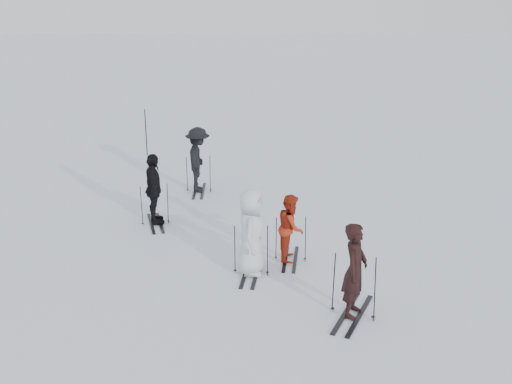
% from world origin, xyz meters
% --- Properties ---
extents(ground, '(120.00, 120.00, 0.00)m').
position_xyz_m(ground, '(0.00, 0.00, 0.00)').
color(ground, silver).
rests_on(ground, ground).
extents(skier_near_dark, '(0.72, 0.83, 1.93)m').
position_xyz_m(skier_near_dark, '(1.81, -3.73, 0.97)').
color(skier_near_dark, black).
rests_on(skier_near_dark, ground).
extents(skier_red, '(0.71, 0.86, 1.60)m').
position_xyz_m(skier_red, '(0.77, -1.09, 0.80)').
color(skier_red, '#A52712').
rests_on(skier_red, ground).
extents(skier_grey, '(0.77, 1.05, 1.98)m').
position_xyz_m(skier_grey, '(-0.18, -1.80, 0.99)').
color(skier_grey, silver).
rests_on(skier_grey, ground).
extents(skier_uphill_left, '(0.72, 1.21, 1.94)m').
position_xyz_m(skier_uphill_left, '(-2.73, 1.31, 0.97)').
color(skier_uphill_left, black).
rests_on(skier_uphill_left, ground).
extents(skier_uphill_far, '(0.77, 1.31, 2.01)m').
position_xyz_m(skier_uphill_far, '(-1.71, 4.04, 1.01)').
color(skier_uphill_far, black).
rests_on(skier_uphill_far, ground).
extents(skis_near_dark, '(2.10, 1.68, 1.36)m').
position_xyz_m(skis_near_dark, '(1.81, -3.73, 0.68)').
color(skis_near_dark, black).
rests_on(skis_near_dark, ground).
extents(skis_red, '(1.65, 1.03, 1.13)m').
position_xyz_m(skis_red, '(0.77, -1.09, 0.56)').
color(skis_red, black).
rests_on(skis_red, ground).
extents(skis_grey, '(1.77, 1.12, 1.21)m').
position_xyz_m(skis_grey, '(-0.18, -1.80, 0.60)').
color(skis_grey, black).
rests_on(skis_grey, ground).
extents(skis_uphill_left, '(1.73, 1.17, 1.15)m').
position_xyz_m(skis_uphill_left, '(-2.73, 1.31, 0.58)').
color(skis_uphill_left, black).
rests_on(skis_uphill_left, ground).
extents(skis_uphill_far, '(1.62, 0.88, 1.18)m').
position_xyz_m(skis_uphill_far, '(-1.71, 4.04, 0.59)').
color(skis_uphill_far, black).
rests_on(skis_uphill_far, ground).
extents(piste_marker, '(0.05, 0.05, 1.75)m').
position_xyz_m(piste_marker, '(-3.91, 8.32, 0.87)').
color(piste_marker, black).
rests_on(piste_marker, ground).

